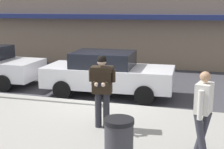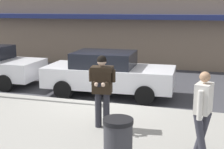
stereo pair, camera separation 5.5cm
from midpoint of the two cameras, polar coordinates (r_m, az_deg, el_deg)
ground_plane at (r=10.11m, az=-2.56°, el=-5.41°), size 80.00×80.00×0.00m
sidewalk at (r=7.25m, az=-2.49°, el=-12.07°), size 32.00×5.30×0.14m
curb_paint_line at (r=9.88m, az=3.05°, el=-5.80°), size 28.00×0.12×0.01m
parked_sedan_mid at (r=10.96m, az=-0.99°, el=0.27°), size 4.58×2.09×1.54m
man_texting_on_phone at (r=7.50m, az=-2.04°, el=-1.70°), size 0.64×0.62×1.81m
pedestrian_in_light_coat at (r=6.46m, az=16.12°, el=-5.80°), size 0.39×0.59×1.70m
trash_bin at (r=5.74m, az=0.98°, el=-12.68°), size 0.55×0.55×0.98m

